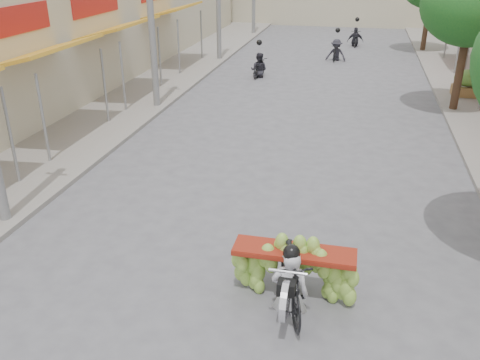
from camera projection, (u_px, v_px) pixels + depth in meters
name	position (u px, v px, depth m)	size (l,w,h in m)	color
sidewalk_left	(148.00, 85.00, 22.11)	(4.00, 60.00, 0.12)	gray
shophouse_row_left	(20.00, 14.00, 21.00)	(9.77, 40.00, 6.00)	#BEB496
street_tree_mid	(472.00, 4.00, 17.14)	(3.40, 3.40, 5.25)	#3A2719
produce_crate_far	(470.00, 81.00, 20.03)	(1.20, 0.88, 1.16)	brown
banana_motorbike	(292.00, 268.00, 8.38)	(2.20, 1.96, 2.13)	black
pedestrian	(468.00, 75.00, 19.99)	(0.85, 0.54, 1.66)	silver
bg_motorbike_a	(259.00, 60.00, 23.37)	(0.84, 1.50, 1.95)	black
bg_motorbike_b	(337.00, 44.00, 26.69)	(1.12, 1.54, 1.95)	black
bg_motorbike_c	(356.00, 33.00, 30.62)	(0.98, 1.51, 1.95)	black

